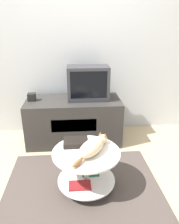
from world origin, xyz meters
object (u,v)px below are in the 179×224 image
Objects in this scene: dvd_box at (76,142)px; speaker at (32,97)px; tv at (88,83)px; cat at (93,147)px.

speaker is at bearing 121.79° from dvd_box.
dvd_box is at bearing -101.91° from tv.
speaker is 1.04m from dvd_box.
tv is 5.50× the size of speaker.
cat is (0.15, -0.15, 0.03)m from dvd_box.
speaker is at bearing 70.98° from cat.
tv is 0.74m from speaker.
cat is (-0.03, -1.02, -0.32)m from tv.
speaker is 1.24m from cat.
dvd_box is (-0.18, -0.87, -0.36)m from tv.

